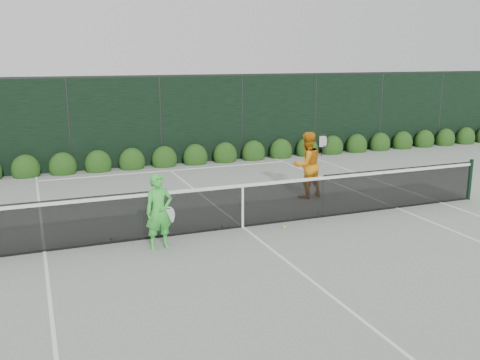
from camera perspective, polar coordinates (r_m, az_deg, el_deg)
name	(u,v)px	position (r m, az deg, el deg)	size (l,w,h in m)	color
ground	(243,227)	(11.81, 0.28, -5.06)	(80.00, 80.00, 0.00)	gray
tennis_net	(242,204)	(11.64, 0.17, -2.59)	(12.90, 0.10, 1.07)	black
player_woman	(159,212)	(10.47, -8.63, -3.36)	(0.63, 0.40, 1.48)	green
player_man	(307,165)	(14.18, 7.14, 1.60)	(0.97, 0.78, 1.75)	orange
court_lines	(243,227)	(11.80, 0.28, -5.04)	(11.03, 23.83, 0.01)	white
windscreen_fence	(303,188)	(9.02, 6.71, -0.88)	(32.00, 21.07, 3.06)	black
hedge_row	(164,160)	(18.38, -8.07, 2.17)	(31.66, 0.65, 0.94)	#13330E
tennis_balls	(238,226)	(11.80, -0.27, -4.90)	(4.93, 0.72, 0.07)	#C2E031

